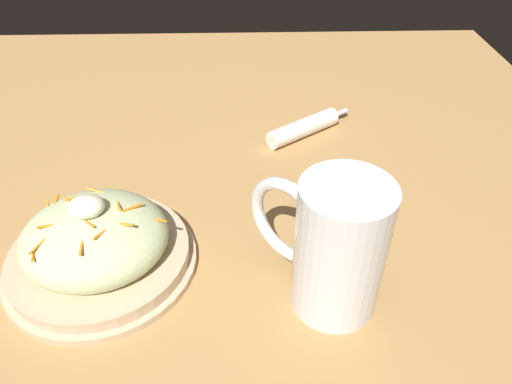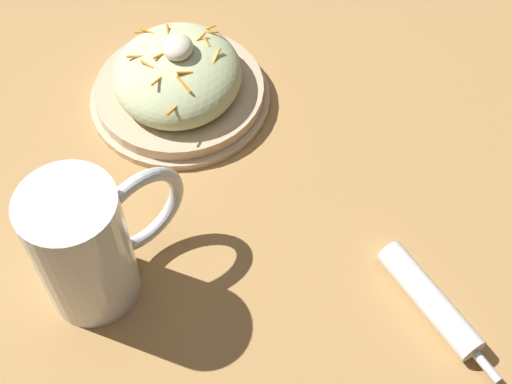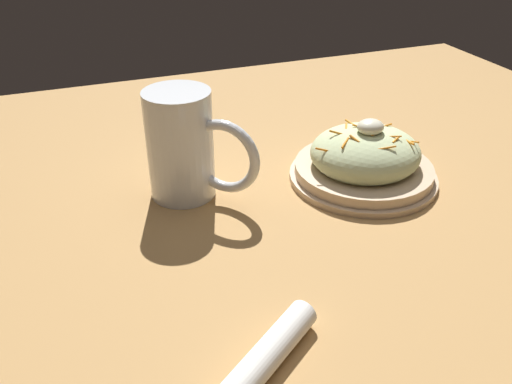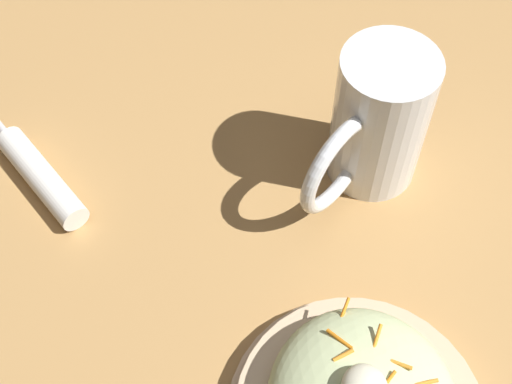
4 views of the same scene
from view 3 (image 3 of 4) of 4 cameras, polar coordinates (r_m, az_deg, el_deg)
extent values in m
plane|color=#B2844C|center=(0.79, 9.83, -2.91)|extent=(1.43, 1.43, 0.00)
cylinder|color=#D1B28E|center=(0.89, 11.19, 1.62)|extent=(0.24, 0.24, 0.01)
cylinder|color=#D1B28E|center=(0.89, 11.28, 2.38)|extent=(0.22, 0.22, 0.02)
ellipsoid|color=beige|center=(0.87, 11.48, 4.09)|extent=(0.18, 0.16, 0.08)
cylinder|color=orange|center=(0.89, 9.93, 7.21)|extent=(0.01, 0.03, 0.00)
cylinder|color=orange|center=(0.85, 14.56, 5.36)|extent=(0.02, 0.01, 0.01)
cylinder|color=orange|center=(0.83, 10.37, 5.55)|extent=(0.01, 0.02, 0.01)
cylinder|color=orange|center=(0.92, 12.83, 7.10)|extent=(0.01, 0.03, 0.00)
cylinder|color=orange|center=(0.87, 9.51, 6.87)|extent=(0.01, 0.02, 0.01)
cylinder|color=orange|center=(0.85, 12.44, 6.08)|extent=(0.02, 0.01, 0.01)
cylinder|color=orange|center=(0.87, 10.82, 6.80)|extent=(0.02, 0.02, 0.01)
cylinder|color=orange|center=(0.91, 12.87, 7.15)|extent=(0.02, 0.03, 0.01)
cylinder|color=orange|center=(0.86, 15.88, 5.11)|extent=(0.00, 0.02, 0.01)
cylinder|color=orange|center=(0.85, 8.78, 6.15)|extent=(0.03, 0.02, 0.01)
cylinder|color=orange|center=(0.89, 13.67, 6.84)|extent=(0.02, 0.01, 0.00)
cylinder|color=orange|center=(0.82, 9.42, 5.16)|extent=(0.02, 0.02, 0.01)
cylinder|color=orange|center=(0.82, 7.37, 4.48)|extent=(0.02, 0.01, 0.01)
cylinder|color=orange|center=(0.87, 16.19, 5.15)|extent=(0.01, 0.02, 0.01)
cylinder|color=orange|center=(0.85, 14.33, 5.71)|extent=(0.02, 0.02, 0.01)
cylinder|color=orange|center=(0.82, 13.62, 4.55)|extent=(0.03, 0.01, 0.01)
ellipsoid|color=#EFEACC|center=(0.85, 12.00, 6.75)|extent=(0.04, 0.04, 0.02)
cylinder|color=white|center=(0.81, -8.02, 4.98)|extent=(0.10, 0.10, 0.17)
cylinder|color=orange|center=(0.83, -7.80, 2.21)|extent=(0.09, 0.09, 0.07)
cylinder|color=white|center=(0.81, -8.02, 4.99)|extent=(0.09, 0.09, 0.01)
torus|color=white|center=(0.78, -3.45, 3.74)|extent=(0.09, 0.09, 0.11)
cylinder|color=white|center=(0.56, 1.37, -16.67)|extent=(0.13, 0.11, 0.03)
camera|label=1|loc=(1.10, -8.89, 31.35)|focal=33.33mm
camera|label=2|loc=(0.62, -61.24, 45.71)|focal=50.38mm
camera|label=4|loc=(0.86, 37.22, 42.40)|focal=51.25mm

